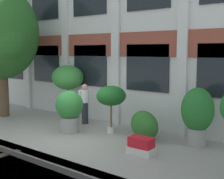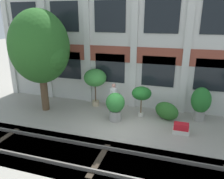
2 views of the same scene
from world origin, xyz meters
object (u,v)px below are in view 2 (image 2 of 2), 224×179
potted_plant_square_trough (181,129)px  topiary_hedge (167,111)px  potted_plant_terracotta_small (142,94)px  potted_plant_stone_basin (201,102)px  potted_plant_glazed_jar (115,105)px  potted_plant_tall_urn (95,78)px  resident_by_doorway (114,96)px  broadleaf_tree (40,49)px

potted_plant_square_trough → topiary_hedge: (-0.75, 1.31, 0.24)m
potted_plant_terracotta_small → potted_plant_stone_basin: size_ratio=0.93×
potted_plant_square_trough → potted_plant_glazed_jar: bearing=172.9°
potted_plant_tall_urn → resident_by_doorway: (1.22, -0.25, -0.86)m
broadleaf_tree → potted_plant_terracotta_small: size_ratio=3.36×
broadleaf_tree → potted_plant_glazed_jar: 5.02m
potted_plant_square_trough → potted_plant_stone_basin: size_ratio=0.43×
broadleaf_tree → topiary_hedge: size_ratio=4.26×
potted_plant_glazed_jar → broadleaf_tree: bearing=178.3°
potted_plant_glazed_jar → resident_by_doorway: (-0.48, 1.29, 0.00)m
potted_plant_glazed_jar → potted_plant_stone_basin: bearing=17.3°
topiary_hedge → resident_by_doorway: bearing=172.8°
potted_plant_terracotta_small → potted_plant_stone_basin: (2.98, 0.43, -0.27)m
potted_plant_terracotta_small → potted_plant_glazed_jar: bearing=-143.7°
potted_plant_terracotta_small → potted_plant_tall_urn: 2.98m
potted_plant_glazed_jar → potted_plant_square_trough: (3.28, -0.41, -0.61)m
potted_plant_square_trough → resident_by_doorway: size_ratio=0.48×
resident_by_doorway → potted_plant_glazed_jar: bearing=-43.9°
broadleaf_tree → potted_plant_square_trough: size_ratio=7.33×
potted_plant_glazed_jar → potted_plant_tall_urn: potted_plant_tall_urn is taller
potted_plant_stone_basin → topiary_hedge: (-1.63, -0.39, -0.55)m
broadleaf_tree → potted_plant_stone_basin: bearing=7.9°
potted_plant_terracotta_small → topiary_hedge: 1.58m
potted_plant_glazed_jar → potted_plant_stone_basin: potted_plant_stone_basin is taller
potted_plant_terracotta_small → resident_by_doorway: potted_plant_terracotta_small is taller
potted_plant_square_trough → potted_plant_stone_basin: bearing=62.7°
potted_plant_tall_urn → topiary_hedge: bearing=-8.5°
potted_plant_stone_basin → resident_by_doorway: size_ratio=1.13×
potted_plant_tall_urn → potted_plant_square_trough: potted_plant_tall_urn is taller
potted_plant_stone_basin → resident_by_doorway: bearing=-179.8°
potted_plant_glazed_jar → potted_plant_stone_basin: size_ratio=0.84×
broadleaf_tree → topiary_hedge: (6.78, 0.78, -3.05)m
broadleaf_tree → potted_plant_tall_urn: 3.44m
potted_plant_tall_urn → potted_plant_stone_basin: (5.85, -0.24, -0.69)m
broadleaf_tree → potted_plant_glazed_jar: broadleaf_tree is taller
resident_by_doorway → potted_plant_stone_basin: bearing=26.0°
potted_plant_stone_basin → topiary_hedge: potted_plant_stone_basin is taller
potted_plant_terracotta_small → potted_plant_stone_basin: potted_plant_stone_basin is taller
potted_plant_square_trough → resident_by_doorway: resident_by_doorway is taller
broadleaf_tree → resident_by_doorway: (3.77, 1.16, -2.67)m
potted_plant_terracotta_small → broadleaf_tree: bearing=-172.2°
topiary_hedge → potted_plant_tall_urn: bearing=171.5°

